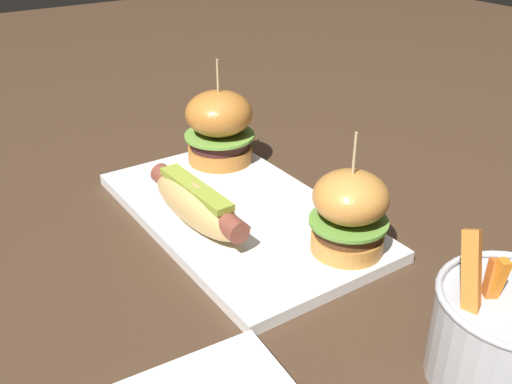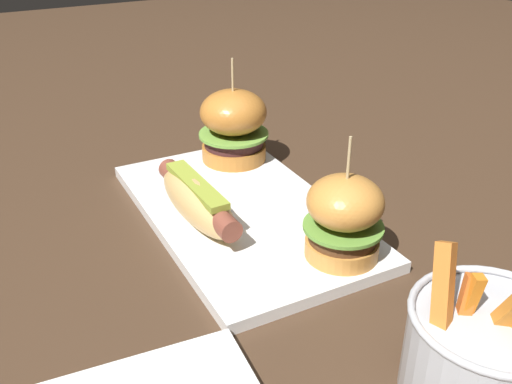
{
  "view_description": "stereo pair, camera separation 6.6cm",
  "coord_description": "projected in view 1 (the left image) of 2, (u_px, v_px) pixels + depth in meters",
  "views": [
    {
      "loc": [
        0.52,
        -0.33,
        0.37
      ],
      "look_at": [
        0.04,
        0.0,
        0.05
      ],
      "focal_mm": 40.72,
      "sensor_mm": 36.0,
      "label": 1
    },
    {
      "loc": [
        0.56,
        -0.27,
        0.37
      ],
      "look_at": [
        0.04,
        0.0,
        0.05
      ],
      "focal_mm": 40.72,
      "sensor_mm": 36.0,
      "label": 2
    }
  ],
  "objects": [
    {
      "name": "platter_main",
      "position": [
        239.0,
        214.0,
        0.71
      ],
      "size": [
        0.37,
        0.21,
        0.01
      ],
      "primitive_type": "cube",
      "color": "white",
      "rests_on": "ground"
    },
    {
      "name": "fries_bucket",
      "position": [
        510.0,
        336.0,
        0.47
      ],
      "size": [
        0.13,
        0.13,
        0.14
      ],
      "color": "#B7BABF",
      "rests_on": "ground"
    },
    {
      "name": "ground_plane",
      "position": [
        239.0,
        219.0,
        0.72
      ],
      "size": [
        3.0,
        3.0,
        0.0
      ],
      "primitive_type": "plane",
      "color": "#422D1E"
    },
    {
      "name": "hot_dog",
      "position": [
        198.0,
        204.0,
        0.67
      ],
      "size": [
        0.18,
        0.05,
        0.05
      ],
      "color": "tan",
      "rests_on": "platter_main"
    },
    {
      "name": "slider_left",
      "position": [
        219.0,
        126.0,
        0.81
      ],
      "size": [
        0.1,
        0.1,
        0.15
      ],
      "color": "#BB722D",
      "rests_on": "platter_main"
    },
    {
      "name": "slider_right",
      "position": [
        349.0,
        212.0,
        0.61
      ],
      "size": [
        0.09,
        0.09,
        0.14
      ],
      "color": "#CB853B",
      "rests_on": "platter_main"
    }
  ]
}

